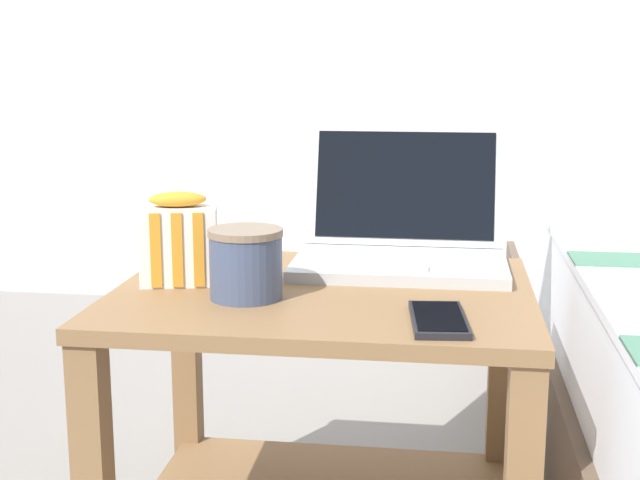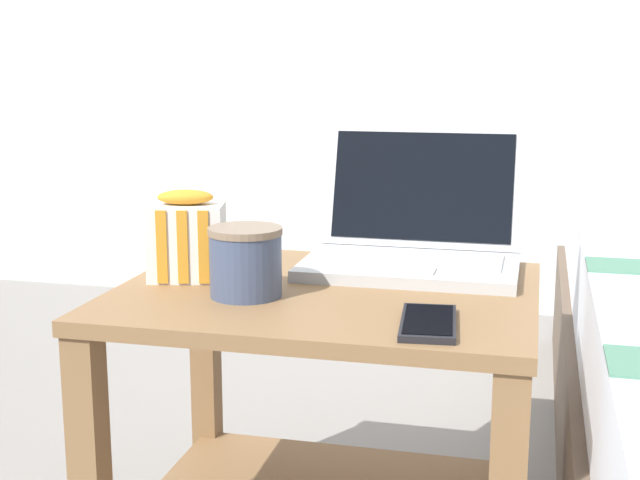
# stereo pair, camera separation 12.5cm
# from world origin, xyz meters

# --- Properties ---
(bedside_table) EXTENTS (0.61, 0.49, 0.47)m
(bedside_table) POSITION_xyz_m (0.00, 0.00, 0.30)
(bedside_table) COLOR olive
(bedside_table) RESTS_ON ground_plane
(laptop) EXTENTS (0.34, 0.28, 0.22)m
(laptop) POSITION_xyz_m (0.10, 0.17, 0.52)
(laptop) COLOR #B7BABC
(laptop) RESTS_ON bedside_table
(mug_front_left) EXTENTS (0.11, 0.14, 0.10)m
(mug_front_left) POSITION_xyz_m (-0.10, -0.06, 0.53)
(mug_front_left) COLOR #3F4C6B
(mug_front_left) RESTS_ON bedside_table
(snack_bag) EXTENTS (0.13, 0.10, 0.14)m
(snack_bag) POSITION_xyz_m (-0.22, 0.00, 0.54)
(snack_bag) COLOR white
(snack_bag) RESTS_ON bedside_table
(cell_phone) EXTENTS (0.08, 0.15, 0.01)m
(cell_phone) POSITION_xyz_m (0.17, -0.15, 0.48)
(cell_phone) COLOR black
(cell_phone) RESTS_ON bedside_table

